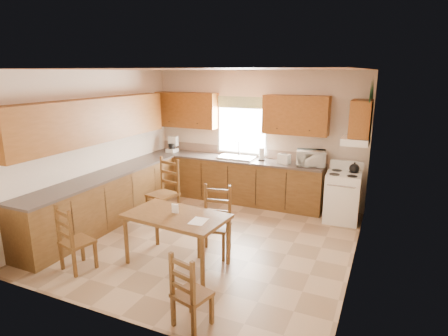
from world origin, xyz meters
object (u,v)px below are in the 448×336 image
at_px(stove, 342,198).
at_px(dining_table, 177,239).
at_px(chair_near_right, 192,289).
at_px(microwave, 311,158).
at_px(chair_far_right, 214,222).
at_px(chair_near_left, 77,237).
at_px(chair_far_left, 163,191).

xyz_separation_m(stove, dining_table, (-1.92, -2.61, -0.07)).
distance_m(stove, chair_near_right, 3.85).
bearing_deg(stove, microwave, 157.33).
distance_m(stove, chair_far_right, 2.64).
height_order(stove, chair_near_left, chair_near_left).
bearing_deg(dining_table, stove, 58.54).
height_order(microwave, chair_near_right, microwave).
xyz_separation_m(stove, chair_far_right, (-1.56, -2.13, 0.07)).
height_order(chair_near_left, chair_near_right, chair_near_left).
bearing_deg(chair_near_right, chair_far_right, -58.26).
bearing_deg(chair_near_left, chair_far_left, -78.28).
distance_m(microwave, chair_near_right, 4.01).
height_order(microwave, chair_far_left, microwave).
relative_size(microwave, chair_near_left, 0.53).
height_order(stove, chair_far_right, chair_far_right).
distance_m(stove, chair_far_left, 3.28).
relative_size(dining_table, chair_far_left, 1.23).
bearing_deg(chair_far_left, chair_far_right, -16.69).
bearing_deg(chair_far_left, microwave, 46.60).
height_order(stove, dining_table, stove).
bearing_deg(chair_far_left, dining_table, -37.18).
bearing_deg(stove, chair_far_left, -158.66).
bearing_deg(stove, dining_table, -128.63).
height_order(stove, chair_near_right, stove).
bearing_deg(microwave, chair_near_right, -108.00).
height_order(microwave, dining_table, microwave).
distance_m(chair_near_right, chair_far_right, 1.64).
xyz_separation_m(stove, chair_near_left, (-3.09, -3.30, 0.03)).
height_order(stove, microwave, microwave).
bearing_deg(chair_near_left, dining_table, -135.29).
distance_m(stove, microwave, 0.94).
relative_size(microwave, chair_far_left, 0.44).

